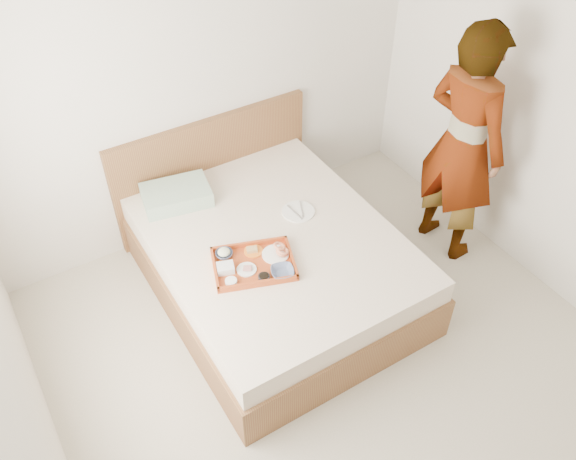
% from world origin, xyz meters
% --- Properties ---
extents(ground, '(3.50, 4.00, 0.01)m').
position_xyz_m(ground, '(0.00, 0.00, 0.00)').
color(ground, beige).
rests_on(ground, ground).
extents(wall_back, '(3.50, 0.01, 2.60)m').
position_xyz_m(wall_back, '(0.00, 2.00, 1.30)').
color(wall_back, silver).
rests_on(wall_back, ground).
extents(wall_left, '(0.01, 4.00, 2.60)m').
position_xyz_m(wall_left, '(-1.75, 0.00, 1.30)').
color(wall_left, silver).
rests_on(wall_left, ground).
extents(bed, '(1.65, 2.00, 0.53)m').
position_xyz_m(bed, '(-0.02, 1.00, 0.27)').
color(bed, brown).
rests_on(bed, ground).
extents(headboard, '(1.65, 0.06, 0.95)m').
position_xyz_m(headboard, '(-0.02, 1.97, 0.47)').
color(headboard, brown).
rests_on(headboard, ground).
extents(pillow, '(0.54, 0.41, 0.12)m').
position_xyz_m(pillow, '(-0.43, 1.71, 0.59)').
color(pillow, '#94B593').
rests_on(pillow, bed).
extents(tray, '(0.62, 0.54, 0.05)m').
position_xyz_m(tray, '(-0.28, 0.83, 0.55)').
color(tray, '#B34316').
rests_on(tray, bed).
extents(prawn_plate, '(0.23, 0.23, 0.01)m').
position_xyz_m(prawn_plate, '(-0.11, 0.83, 0.55)').
color(prawn_plate, white).
rests_on(prawn_plate, tray).
extents(navy_bowl_big, '(0.19, 0.19, 0.04)m').
position_xyz_m(navy_bowl_big, '(-0.16, 0.66, 0.56)').
color(navy_bowl_big, '#132343').
rests_on(navy_bowl_big, tray).
extents(sauce_dish, '(0.10, 0.10, 0.03)m').
position_xyz_m(sauce_dish, '(-0.28, 0.68, 0.56)').
color(sauce_dish, black).
rests_on(sauce_dish, tray).
extents(meat_plate, '(0.17, 0.17, 0.01)m').
position_xyz_m(meat_plate, '(-0.34, 0.81, 0.55)').
color(meat_plate, white).
rests_on(meat_plate, tray).
extents(bread_plate, '(0.16, 0.16, 0.01)m').
position_xyz_m(bread_plate, '(-0.22, 0.94, 0.55)').
color(bread_plate, orange).
rests_on(bread_plate, tray).
extents(salad_bowl, '(0.15, 0.15, 0.04)m').
position_xyz_m(salad_bowl, '(-0.40, 1.00, 0.56)').
color(salad_bowl, '#132343').
rests_on(salad_bowl, tray).
extents(plastic_tub, '(0.13, 0.12, 0.05)m').
position_xyz_m(plastic_tub, '(-0.46, 0.88, 0.57)').
color(plastic_tub, silver).
rests_on(plastic_tub, tray).
extents(cheese_round, '(0.10, 0.10, 0.03)m').
position_xyz_m(cheese_round, '(-0.48, 0.76, 0.56)').
color(cheese_round, white).
rests_on(cheese_round, tray).
extents(dinner_plate, '(0.29, 0.29, 0.01)m').
position_xyz_m(dinner_plate, '(0.26, 1.13, 0.54)').
color(dinner_plate, white).
rests_on(dinner_plate, bed).
extents(person, '(0.50, 0.71, 1.86)m').
position_xyz_m(person, '(1.40, 0.75, 0.93)').
color(person, white).
rests_on(person, ground).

